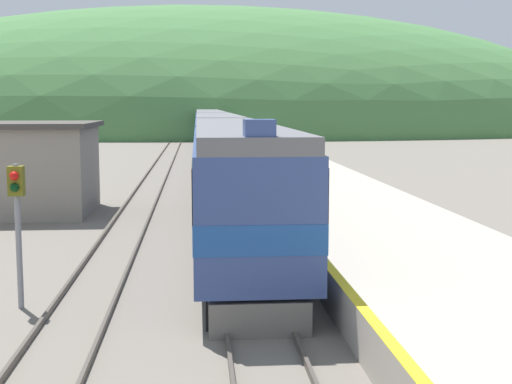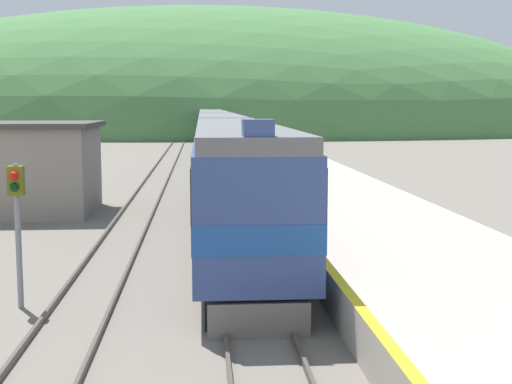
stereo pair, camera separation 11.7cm
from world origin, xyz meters
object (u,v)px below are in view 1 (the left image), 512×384
signal_post_siding (17,205)px  express_train_lead_car (235,180)px  carriage_fourth (207,125)px  carriage_third (211,132)px  carriage_second (217,145)px  carriage_fifth (205,121)px

signal_post_siding → express_train_lead_car: bearing=52.1°
carriage_fourth → signal_post_siding: carriage_fourth is taller
express_train_lead_car → carriage_third: (0.00, 43.85, -0.01)m
carriage_third → signal_post_siding: size_ratio=5.99×
carriage_third → signal_post_siding: carriage_third is taller
express_train_lead_car → carriage_second: size_ratio=0.97×
carriage_third → express_train_lead_car: bearing=-90.0°
express_train_lead_car → signal_post_siding: 9.14m
carriage_second → signal_post_siding: carriage_second is taller
carriage_third → carriage_fifth: 43.91m
carriage_second → carriage_fourth: 43.91m
carriage_second → carriage_fifth: 65.87m
carriage_second → carriage_fourth: same height
carriage_third → carriage_fifth: size_ratio=1.00×
express_train_lead_car → carriage_fourth: bearing=90.0°
carriage_fourth → signal_post_siding: (-5.61, -73.03, 0.22)m
express_train_lead_car → carriage_fifth: bearing=90.0°
carriage_second → carriage_fourth: bearing=90.0°
express_train_lead_car → signal_post_siding: (-5.61, -7.22, 0.21)m
express_train_lead_car → carriage_fifth: 87.77m
carriage_fifth → signal_post_siding: size_ratio=5.99×
carriage_second → signal_post_siding: (-5.61, -29.11, 0.22)m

